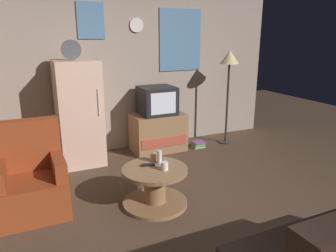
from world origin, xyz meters
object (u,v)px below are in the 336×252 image
(crt_tv, at_px, (157,100))
(wine_glass, at_px, (160,157))
(standing_lamp, at_px, (229,64))
(tv_stand, at_px, (158,132))
(armchair, at_px, (31,181))
(mug_ceramic_tan, at_px, (154,157))
(mug_ceramic_white, at_px, (165,166))
(fridge, at_px, (79,113))
(book_stack, at_px, (198,145))
(coffee_table, at_px, (155,186))
(remote_control, at_px, (148,165))

(crt_tv, bearing_deg, wine_glass, -112.11)
(standing_lamp, bearing_deg, tv_stand, 173.25)
(armchair, bearing_deg, wine_glass, -13.92)
(crt_tv, bearing_deg, mug_ceramic_tan, -114.58)
(wine_glass, height_order, armchair, armchair)
(mug_ceramic_white, bearing_deg, crt_tv, 69.48)
(fridge, bearing_deg, standing_lamp, -2.90)
(standing_lamp, height_order, armchair, standing_lamp)
(mug_ceramic_white, height_order, book_stack, mug_ceramic_white)
(standing_lamp, bearing_deg, coffee_table, -143.22)
(crt_tv, bearing_deg, standing_lamp, -6.63)
(crt_tv, height_order, remote_control, crt_tv)
(crt_tv, xyz_separation_m, wine_glass, (-0.61, -1.49, -0.32))
(coffee_table, height_order, armchair, armchair)
(tv_stand, relative_size, crt_tv, 1.56)
(tv_stand, distance_m, mug_ceramic_white, 1.82)
(mug_ceramic_white, height_order, remote_control, mug_ceramic_white)
(crt_tv, height_order, standing_lamp, standing_lamp)
(standing_lamp, relative_size, mug_ceramic_tan, 17.67)
(crt_tv, distance_m, book_stack, 1.05)
(wine_glass, relative_size, mug_ceramic_tan, 1.67)
(crt_tv, distance_m, coffee_table, 1.86)
(standing_lamp, xyz_separation_m, mug_ceramic_tan, (-1.88, -1.26, -0.88))
(fridge, relative_size, standing_lamp, 1.11)
(crt_tv, bearing_deg, tv_stand, 4.20)
(standing_lamp, height_order, wine_glass, standing_lamp)
(coffee_table, xyz_separation_m, book_stack, (1.39, 1.43, -0.17))
(remote_control, bearing_deg, armchair, 176.68)
(fridge, height_order, wine_glass, fridge)
(coffee_table, height_order, mug_ceramic_white, mug_ceramic_white)
(fridge, height_order, tv_stand, fridge)
(fridge, distance_m, standing_lamp, 2.54)
(armchair, distance_m, book_stack, 2.81)
(crt_tv, distance_m, remote_control, 1.73)
(remote_control, bearing_deg, crt_tv, 76.40)
(wine_glass, height_order, mug_ceramic_white, wine_glass)
(standing_lamp, relative_size, mug_ceramic_white, 17.67)
(mug_ceramic_white, xyz_separation_m, mug_ceramic_tan, (-0.01, 0.29, 0.00))
(wine_glass, height_order, book_stack, wine_glass)
(tv_stand, relative_size, coffee_table, 1.17)
(tv_stand, height_order, mug_ceramic_tan, tv_stand)
(remote_control, distance_m, armchair, 1.25)
(tv_stand, height_order, mug_ceramic_white, tv_stand)
(wine_glass, relative_size, mug_ceramic_white, 1.67)
(remote_control, bearing_deg, mug_ceramic_tan, 56.94)
(coffee_table, bearing_deg, armchair, 160.20)
(coffee_table, distance_m, remote_control, 0.25)
(crt_tv, relative_size, coffee_table, 0.75)
(coffee_table, bearing_deg, book_stack, 45.87)
(book_stack, bearing_deg, wine_glass, -134.18)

